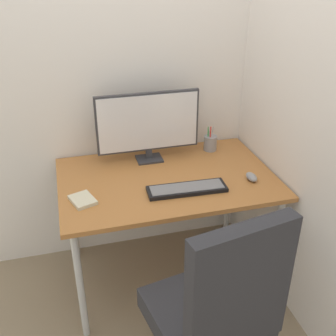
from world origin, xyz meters
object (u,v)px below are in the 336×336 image
(notebook, at_px, (83,200))
(pen_holder, at_px, (210,143))
(monitor, at_px, (148,124))
(office_chair, at_px, (216,309))
(keyboard, at_px, (187,189))
(mouse, at_px, (252,177))

(notebook, bearing_deg, pen_holder, 6.67)
(monitor, bearing_deg, notebook, -138.79)
(office_chair, distance_m, keyboard, 0.68)
(office_chair, distance_m, mouse, 0.83)
(monitor, xyz_separation_m, keyboard, (0.11, -0.42, -0.22))
(monitor, xyz_separation_m, pen_holder, (0.41, 0.03, -0.19))
(pen_holder, bearing_deg, notebook, -154.30)
(keyboard, bearing_deg, mouse, 2.59)
(office_chair, bearing_deg, mouse, 55.67)
(monitor, relative_size, keyboard, 1.43)
(mouse, bearing_deg, monitor, 140.48)
(keyboard, xyz_separation_m, mouse, (0.39, 0.02, 0.01))
(office_chair, distance_m, monitor, 1.15)
(monitor, bearing_deg, office_chair, -87.67)
(monitor, distance_m, keyboard, 0.49)
(keyboard, height_order, mouse, mouse)
(mouse, height_order, pen_holder, pen_holder)
(office_chair, relative_size, mouse, 11.10)
(notebook, bearing_deg, mouse, -20.37)
(mouse, distance_m, notebook, 0.94)
(keyboard, xyz_separation_m, notebook, (-0.55, 0.04, -0.00))
(office_chair, height_order, monitor, monitor)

